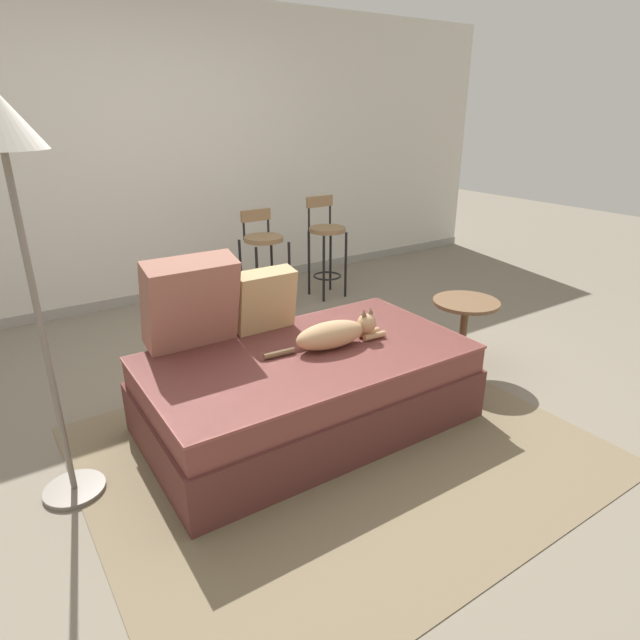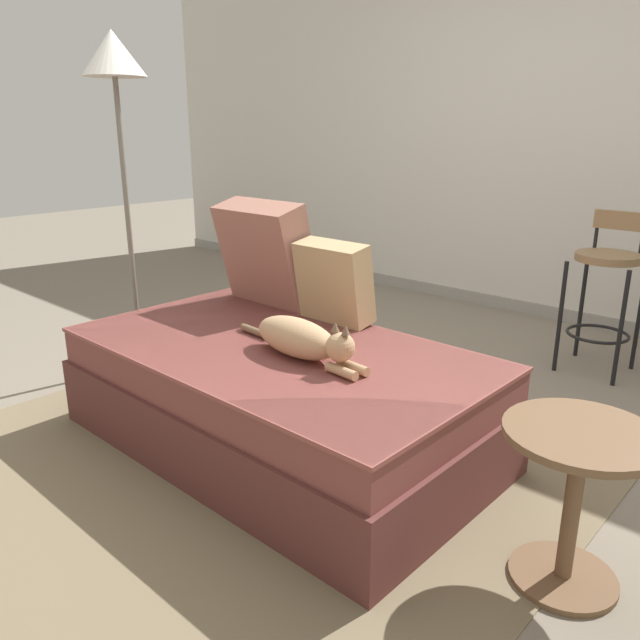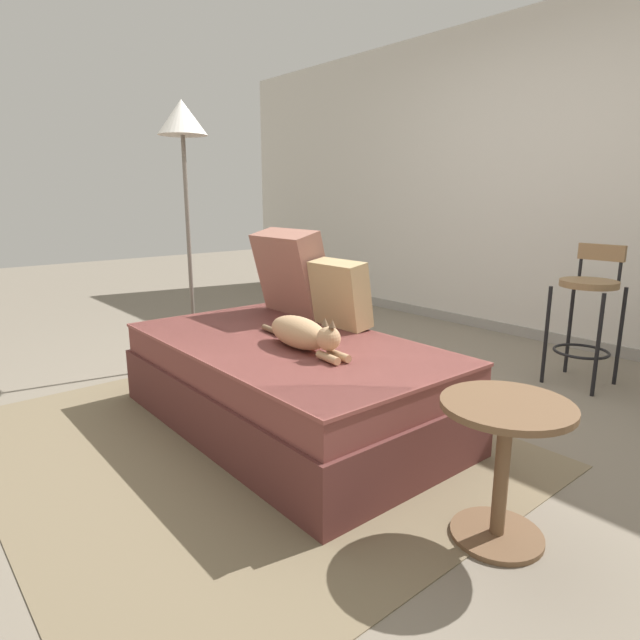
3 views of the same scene
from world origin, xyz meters
name	(u,v)px [view 3 (image 3 of 3)]	position (x,y,z in m)	size (l,w,h in m)	color
ground_plane	(343,405)	(0.00, 0.00, 0.00)	(16.00, 16.00, 0.00)	slate
wall_back_panel	(555,179)	(0.00, 2.25, 1.30)	(8.00, 0.10, 2.60)	silver
wall_baseboard_trim	(537,335)	(0.00, 2.20, 0.04)	(8.00, 0.02, 0.09)	gray
area_rug	(238,439)	(0.00, -0.70, 0.00)	(2.50, 2.11, 0.01)	#75664C
couch	(287,382)	(0.00, -0.40, 0.23)	(1.81, 1.03, 0.45)	brown
throw_pillow_corner	(291,272)	(-0.49, 0.01, 0.72)	(0.50, 0.30, 0.52)	#936051
throw_pillow_middle	(340,294)	(-0.04, 0.01, 0.64)	(0.36, 0.19, 0.38)	tan
cat	(302,333)	(0.17, -0.43, 0.53)	(0.74, 0.20, 0.19)	tan
bar_stool_near_window	(588,304)	(0.70, 1.41, 0.52)	(0.34, 0.34, 0.88)	black
side_table	(503,451)	(1.25, -0.41, 0.33)	(0.44, 0.44, 0.51)	brown
floor_lamp	(183,144)	(-1.25, -0.29, 1.50)	(0.32, 0.32, 1.78)	slate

